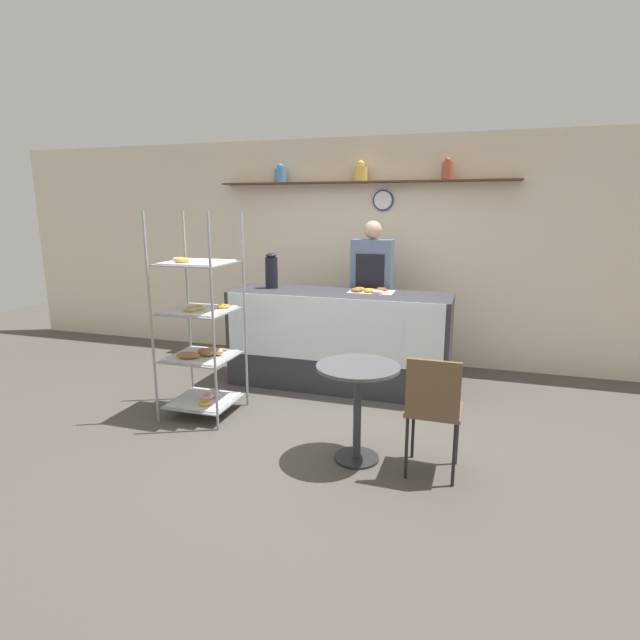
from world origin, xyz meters
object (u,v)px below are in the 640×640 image
object	(u,v)px
pastry_rack	(201,334)
donut_tray_counter	(370,291)
coffee_carafe	(271,271)
person_worker	(371,292)
cafe_chair	(433,404)
cafe_table	(358,390)

from	to	relation	value
pastry_rack	donut_tray_counter	bearing A→B (deg)	42.24
donut_tray_counter	coffee_carafe	bearing A→B (deg)	-179.36
pastry_rack	person_worker	xyz separation A→B (m)	(1.22, 1.63, 0.19)
pastry_rack	person_worker	distance (m)	2.05
cafe_chair	cafe_table	bearing A→B (deg)	-8.54
cafe_chair	donut_tray_counter	size ratio (longest dim) A/B	1.95
coffee_carafe	cafe_chair	bearing A→B (deg)	-41.58
cafe_table	donut_tray_counter	distance (m)	1.70
cafe_table	cafe_chair	size ratio (longest dim) A/B	0.84
coffee_carafe	pastry_rack	bearing A→B (deg)	-100.12
pastry_rack	donut_tray_counter	xyz separation A→B (m)	(1.30, 1.18, 0.27)
cafe_table	donut_tray_counter	size ratio (longest dim) A/B	1.64
person_worker	coffee_carafe	distance (m)	1.15
donut_tray_counter	cafe_chair	bearing A→B (deg)	-64.39
pastry_rack	coffee_carafe	distance (m)	1.26
pastry_rack	person_worker	world-z (taller)	pastry_rack
cafe_chair	donut_tray_counter	distance (m)	1.95
pastry_rack	cafe_chair	world-z (taller)	pastry_rack
person_worker	donut_tray_counter	xyz separation A→B (m)	(0.07, -0.46, 0.08)
person_worker	cafe_table	bearing A→B (deg)	-80.87
person_worker	coffee_carafe	xyz separation A→B (m)	(-1.02, -0.47, 0.25)
cafe_chair	coffee_carafe	world-z (taller)	coffee_carafe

